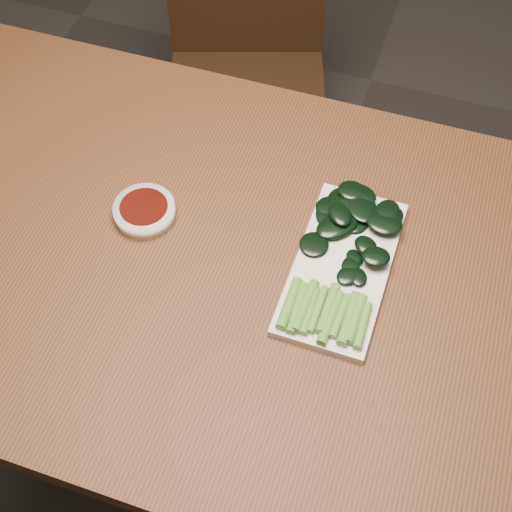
# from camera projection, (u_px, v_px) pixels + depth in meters

# --- Properties ---
(ground) EXTENTS (6.00, 6.00, 0.00)m
(ground) POSITION_uv_depth(u_px,v_px,m) (246.00, 433.00, 1.74)
(ground) COLOR #2C2929
(ground) RESTS_ON ground
(table) EXTENTS (1.40, 0.80, 0.75)m
(table) POSITION_uv_depth(u_px,v_px,m) (241.00, 285.00, 1.18)
(table) COLOR #4C2A15
(table) RESTS_ON ground
(chair_far) EXTENTS (0.49, 0.49, 0.89)m
(chair_far) POSITION_uv_depth(u_px,v_px,m) (247.00, 65.00, 1.78)
(chair_far) COLOR black
(chair_far) RESTS_ON ground
(sauce_bowl) EXTENTS (0.10, 0.10, 0.03)m
(sauce_bowl) POSITION_uv_depth(u_px,v_px,m) (145.00, 211.00, 1.16)
(sauce_bowl) COLOR silver
(sauce_bowl) RESTS_ON table
(serving_plate) EXTENTS (0.15, 0.30, 0.01)m
(serving_plate) POSITION_uv_depth(u_px,v_px,m) (342.00, 267.00, 1.11)
(serving_plate) COLOR silver
(serving_plate) RESTS_ON table
(gai_lan) EXTENTS (0.16, 0.31, 0.03)m
(gai_lan) POSITION_uv_depth(u_px,v_px,m) (345.00, 248.00, 1.11)
(gai_lan) COLOR #558D30
(gai_lan) RESTS_ON serving_plate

